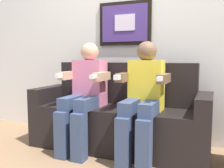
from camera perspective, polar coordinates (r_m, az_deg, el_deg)
ground_plane at (r=2.45m, az=-1.40°, el=-16.85°), size 5.49×5.49×0.00m
back_wall_assembly at (r=2.99m, az=4.57°, el=12.69°), size 4.22×0.10×2.60m
couch at (r=2.64m, az=1.47°, el=-8.03°), size 1.82×0.58×0.90m
person_on_left at (r=2.56m, az=-6.30°, el=-1.80°), size 0.46×0.56×1.11m
person_on_right at (r=2.33m, az=7.08°, el=-2.58°), size 0.46×0.56×1.11m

